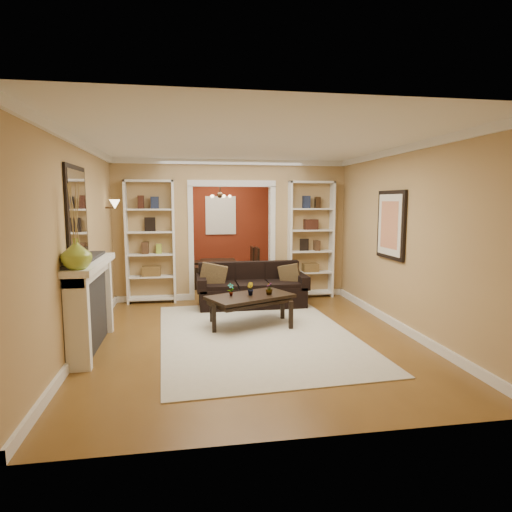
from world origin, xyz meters
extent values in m
plane|color=brown|center=(0.00, 0.00, 0.00)|extent=(8.00, 8.00, 0.00)
plane|color=white|center=(0.00, 0.00, 2.70)|extent=(8.00, 8.00, 0.00)
plane|color=tan|center=(0.00, 4.00, 1.35)|extent=(8.00, 0.00, 8.00)
plane|color=tan|center=(0.00, -4.00, 1.35)|extent=(8.00, 0.00, 8.00)
plane|color=tan|center=(-2.25, 0.00, 1.35)|extent=(0.00, 8.00, 8.00)
plane|color=tan|center=(2.25, 0.00, 1.35)|extent=(0.00, 8.00, 8.00)
cube|color=tan|center=(0.00, 1.20, 1.35)|extent=(4.50, 0.15, 2.70)
cube|color=maroon|center=(0.00, 3.97, 1.32)|extent=(4.44, 0.04, 2.64)
cube|color=#8CA5CC|center=(0.00, 3.93, 1.55)|extent=(0.78, 0.03, 0.98)
cube|color=beige|center=(0.08, -1.26, 0.01)|extent=(2.90, 3.91, 0.01)
cube|color=black|center=(0.28, 0.45, 0.39)|extent=(1.99, 0.86, 0.78)
cube|color=brown|center=(-0.43, 0.43, 0.61)|extent=(0.47, 0.16, 0.46)
cube|color=brown|center=(0.98, 0.43, 0.57)|extent=(0.38, 0.27, 0.37)
cube|color=black|center=(0.06, -0.79, 0.24)|extent=(1.44, 1.15, 0.48)
imported|color=#336626|center=(-0.23, -0.79, 0.58)|extent=(0.12, 0.10, 0.19)
imported|color=#336626|center=(0.06, -0.79, 0.58)|extent=(0.12, 0.13, 0.20)
imported|color=#336626|center=(0.36, -0.79, 0.57)|extent=(0.12, 0.12, 0.19)
cube|color=white|center=(-1.55, 1.03, 1.15)|extent=(0.90, 0.30, 2.30)
cube|color=white|center=(1.55, 1.03, 1.15)|extent=(0.90, 0.30, 2.30)
cube|color=white|center=(-2.09, -1.50, 0.58)|extent=(0.32, 1.70, 1.16)
imported|color=#92AE38|center=(-2.09, -2.20, 1.33)|extent=(0.39, 0.39, 0.35)
cube|color=silver|center=(-2.23, -1.50, 1.80)|extent=(0.03, 0.95, 1.10)
cube|color=#FFE0A5|center=(-2.15, 0.55, 1.83)|extent=(0.18, 0.18, 0.22)
cube|color=black|center=(2.21, -1.00, 1.55)|extent=(0.04, 0.85, 1.05)
imported|color=black|center=(-0.12, 2.57, 0.26)|extent=(1.48, 0.82, 0.52)
cube|color=black|center=(-0.67, 2.27, 0.45)|extent=(0.46, 0.46, 0.89)
cube|color=black|center=(0.43, 2.27, 0.45)|extent=(0.57, 0.57, 0.91)
cube|color=black|center=(-0.67, 2.87, 0.47)|extent=(0.57, 0.57, 0.94)
cube|color=black|center=(0.43, 2.87, 0.43)|extent=(0.54, 0.54, 0.86)
cube|color=#372619|center=(0.00, 2.70, 2.02)|extent=(0.50, 0.50, 0.30)
camera|label=1|loc=(-0.88, -7.14, 1.91)|focal=30.00mm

